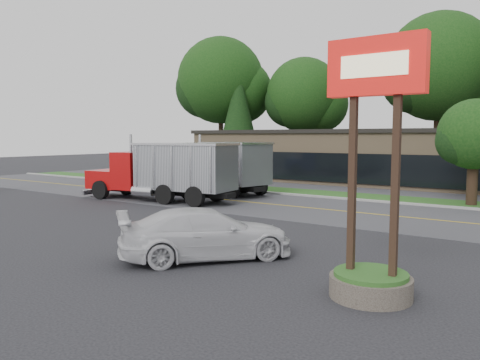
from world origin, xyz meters
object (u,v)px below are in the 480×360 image
object	(u,v)px
dump_truck_red	(167,170)
dump_truck_blue	(225,166)
rally_car	(206,233)
bilo_sign	(372,211)

from	to	relation	value
dump_truck_red	dump_truck_blue	distance (m)	4.81
rally_car	dump_truck_red	bearing A→B (deg)	-2.69
dump_truck_blue	rally_car	xyz separation A→B (m)	(9.24, -13.39, -1.03)
bilo_sign	dump_truck_blue	size ratio (longest dim) A/B	0.76
bilo_sign	dump_truck_red	world-z (taller)	bilo_sign
bilo_sign	dump_truck_blue	distance (m)	20.20
dump_truck_red	rally_car	bearing A→B (deg)	132.16
dump_truck_blue	bilo_sign	bearing A→B (deg)	151.00
dump_truck_blue	rally_car	world-z (taller)	dump_truck_blue
dump_truck_red	dump_truck_blue	world-z (taller)	same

